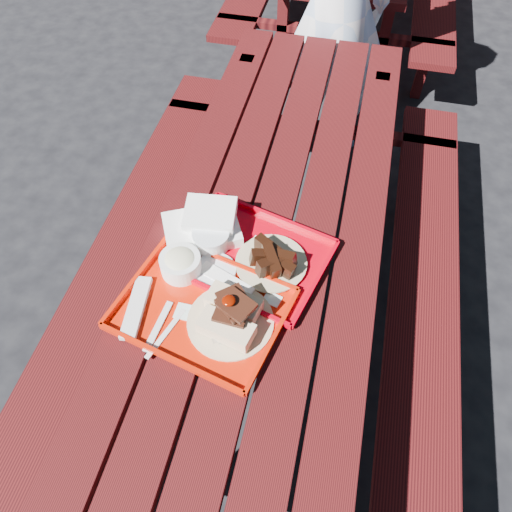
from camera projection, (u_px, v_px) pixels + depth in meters
name	position (u px, v px, depth m)	size (l,w,h in m)	color
ground	(264.00, 340.00, 2.21)	(60.00, 60.00, 0.00)	black
picnic_table_near	(266.00, 267.00, 1.77)	(1.41, 2.40, 0.75)	#480D0E
near_tray	(205.00, 299.00, 1.42)	(0.53, 0.45, 0.15)	red
far_tray	(248.00, 255.00, 1.53)	(0.52, 0.45, 0.08)	#BF000F
white_cloth	(204.00, 226.00, 1.58)	(0.28, 0.26, 0.10)	white
person	(337.00, 11.00, 2.36)	(0.58, 0.38, 1.60)	#B2CAEA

